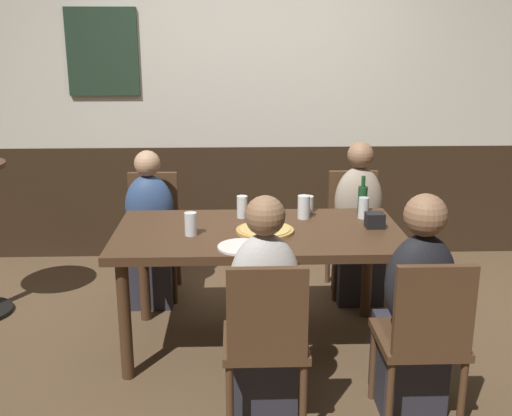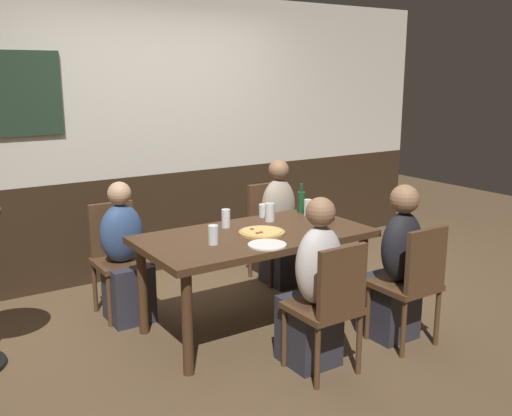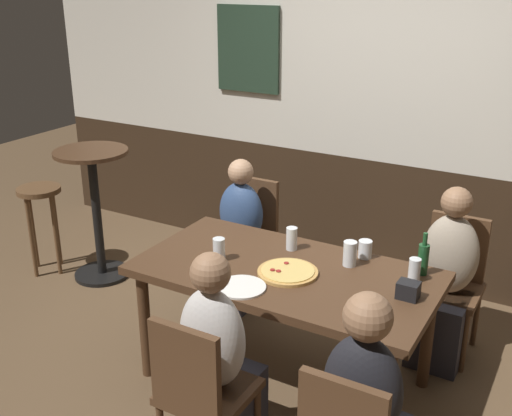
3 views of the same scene
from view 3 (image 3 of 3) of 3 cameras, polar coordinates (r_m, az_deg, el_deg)
The scene contains 20 objects.
ground_plane at distance 3.89m, azimuth 2.53°, elevation -15.44°, with size 12.00×12.00×0.00m, color brown.
wall_back at distance 4.77m, azimuth 11.98°, elevation 8.37°, with size 6.40×0.13×2.60m.
dining_table at distance 3.54m, azimuth 2.70°, elevation -6.85°, with size 1.69×0.89×0.74m.
chair_left_far at distance 4.61m, azimuth -0.62°, elevation -2.15°, with size 0.40×0.40×0.88m.
chair_mid_near at distance 3.01m, azimuth -5.21°, elevation -16.25°, with size 0.40×0.40×0.88m.
chair_right_far at distance 4.14m, azimuth 17.52°, elevation -6.09°, with size 0.40×0.40×0.88m.
person_left_far at distance 4.50m, azimuth -1.68°, elevation -3.39°, with size 0.34×0.37×1.08m.
person_mid_near at distance 3.12m, azimuth -3.44°, elevation -14.95°, with size 0.34×0.37×1.14m.
person_right_far at distance 4.00m, azimuth 16.94°, elevation -7.31°, with size 0.34×0.37×1.13m.
pizza at distance 3.45m, azimuth 2.93°, elevation -5.89°, with size 0.34×0.34×0.03m.
beer_glass_tall at distance 3.56m, azimuth 8.63°, elevation -4.25°, with size 0.08×0.08×0.15m.
pint_glass_amber at distance 3.59m, azimuth -3.43°, elevation -3.90°, with size 0.07×0.07×0.13m.
highball_clear at distance 3.72m, azimuth 3.30°, elevation -2.93°, with size 0.07×0.07×0.14m.
tumbler_water at distance 3.46m, azimuth 14.37°, elevation -5.65°, with size 0.06×0.06×0.13m.
pint_glass_pale at distance 3.68m, azimuth 10.01°, elevation -3.83°, with size 0.08×0.08×0.11m.
beer_bottle_green at distance 3.53m, azimuth 15.14°, elevation -4.48°, with size 0.06×0.06×0.25m.
plate_white_large at distance 3.30m, azimuth -1.36°, elevation -7.29°, with size 0.26×0.26×0.01m, color white.
condiment_caddy at distance 3.28m, azimuth 13.84°, elevation -7.36°, with size 0.11×0.09×0.09m, color black.
side_bar_table at distance 4.96m, azimuth -14.54°, elevation 0.35°, with size 0.56×0.56×1.05m.
bar_stool at distance 5.20m, azimuth -19.21°, elevation 0.17°, with size 0.34×0.34×0.72m.
Camera 3 is at (1.41, -2.79, 2.31)m, focal length 43.44 mm.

